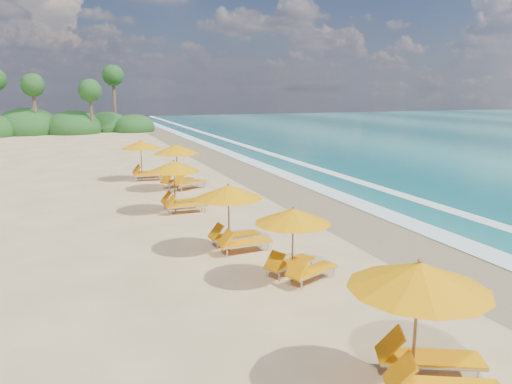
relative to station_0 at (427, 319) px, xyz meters
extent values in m
plane|color=#DBB680|center=(1.29, 11.55, -1.36)|extent=(160.00, 160.00, 0.00)
cube|color=#8C7A53|center=(5.29, 11.55, -1.36)|extent=(4.00, 160.00, 0.01)
cube|color=white|center=(6.79, 11.55, -1.33)|extent=(1.20, 160.00, 0.01)
cube|color=white|center=(9.79, 11.55, -1.34)|extent=(0.80, 160.00, 0.01)
cylinder|color=olive|center=(-0.17, 0.08, -0.20)|extent=(0.06, 0.06, 2.32)
cone|color=orange|center=(-0.17, 0.08, 0.77)|extent=(3.19, 3.19, 0.47)
sphere|color=olive|center=(-0.17, 0.08, 1.03)|extent=(0.08, 0.08, 0.08)
cylinder|color=olive|center=(0.01, 5.40, -0.35)|extent=(0.05, 0.05, 2.02)
cone|color=orange|center=(0.01, 5.40, 0.49)|extent=(2.72, 2.72, 0.41)
sphere|color=olive|center=(0.01, 5.40, 0.71)|extent=(0.07, 0.07, 0.07)
cylinder|color=olive|center=(-0.79, 8.53, -0.29)|extent=(0.05, 0.05, 2.14)
cone|color=orange|center=(-0.79, 8.53, 0.59)|extent=(2.35, 2.35, 0.43)
sphere|color=olive|center=(-0.79, 8.53, 0.83)|extent=(0.08, 0.08, 0.08)
cylinder|color=olive|center=(-1.36, 14.31, -0.28)|extent=(0.05, 0.05, 2.15)
cone|color=orange|center=(-1.36, 14.31, 0.61)|extent=(2.24, 2.24, 0.43)
sphere|color=olive|center=(-1.36, 14.31, 0.85)|extent=(0.08, 0.08, 0.08)
cylinder|color=olive|center=(-0.28, 18.96, -0.19)|extent=(0.06, 0.06, 2.33)
cone|color=orange|center=(-0.28, 18.96, 0.77)|extent=(3.25, 3.25, 0.47)
sphere|color=olive|center=(-0.28, 18.96, 1.04)|extent=(0.08, 0.08, 0.08)
cylinder|color=olive|center=(-1.59, 22.58, -0.25)|extent=(0.06, 0.06, 2.22)
cone|color=orange|center=(-1.59, 22.58, 0.68)|extent=(2.41, 2.41, 0.45)
sphere|color=olive|center=(-1.59, 22.58, 0.92)|extent=(0.08, 0.08, 0.08)
ellipsoid|color=#163D14|center=(-4.71, 56.55, -0.74)|extent=(6.40, 6.40, 4.16)
ellipsoid|color=#163D14|center=(-9.71, 57.55, -0.66)|extent=(7.20, 7.20, 4.68)
ellipsoid|color=#163D14|center=(-0.71, 58.55, -0.81)|extent=(5.60, 5.60, 3.64)
ellipsoid|color=#163D14|center=(2.29, 56.55, -0.87)|extent=(5.00, 5.00, 3.25)
cylinder|color=brown|center=(-2.71, 54.55, 1.14)|extent=(0.36, 0.36, 5.00)
sphere|color=#163D14|center=(-2.71, 54.55, 3.64)|extent=(2.60, 2.60, 2.60)
cylinder|color=brown|center=(-8.71, 55.55, 1.44)|extent=(0.36, 0.36, 5.60)
sphere|color=#163D14|center=(-8.71, 55.55, 4.24)|extent=(2.60, 2.60, 2.60)
cylinder|color=brown|center=(0.29, 58.55, 2.04)|extent=(0.36, 0.36, 6.80)
sphere|color=#163D14|center=(0.29, 58.55, 5.44)|extent=(2.60, 2.60, 2.60)
camera|label=1|loc=(-5.45, -6.21, 3.80)|focal=34.78mm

